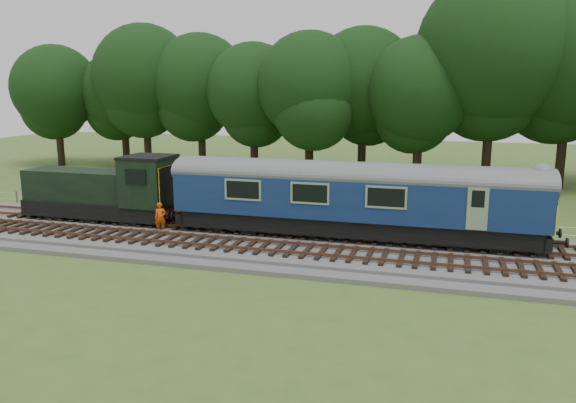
% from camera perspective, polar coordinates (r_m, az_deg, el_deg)
% --- Properties ---
extents(ground, '(120.00, 120.00, 0.00)m').
position_cam_1_polar(ground, '(27.62, -0.05, -4.67)').
color(ground, '#406525').
rests_on(ground, ground).
extents(ballast, '(70.00, 7.00, 0.35)m').
position_cam_1_polar(ballast, '(27.57, -0.05, -4.32)').
color(ballast, '#4C4C4F').
rests_on(ballast, ground).
extents(track_north, '(67.20, 2.40, 0.21)m').
position_cam_1_polar(track_north, '(28.81, 0.73, -3.13)').
color(track_north, black).
rests_on(track_north, ballast).
extents(track_south, '(67.20, 2.40, 0.21)m').
position_cam_1_polar(track_south, '(26.04, -1.04, -4.73)').
color(track_south, black).
rests_on(track_south, ballast).
extents(fence, '(64.00, 0.12, 1.00)m').
position_cam_1_polar(fence, '(31.82, 2.22, -2.50)').
color(fence, '#6B6054').
rests_on(fence, ground).
extents(tree_line, '(70.00, 8.00, 18.00)m').
position_cam_1_polar(tree_line, '(48.66, 7.22, 2.32)').
color(tree_line, black).
rests_on(tree_line, ground).
extents(dmu_railcar, '(18.05, 2.86, 3.88)m').
position_cam_1_polar(dmu_railcar, '(27.72, 6.57, 0.85)').
color(dmu_railcar, black).
rests_on(dmu_railcar, ground).
extents(shunter_loco, '(8.91, 2.60, 3.38)m').
position_cam_1_polar(shunter_loco, '(33.08, -17.97, 0.98)').
color(shunter_loco, black).
rests_on(shunter_loco, ground).
extents(worker, '(0.68, 0.60, 1.57)m').
position_cam_1_polar(worker, '(29.58, -12.84, -1.60)').
color(worker, '#E0480B').
rests_on(worker, ballast).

